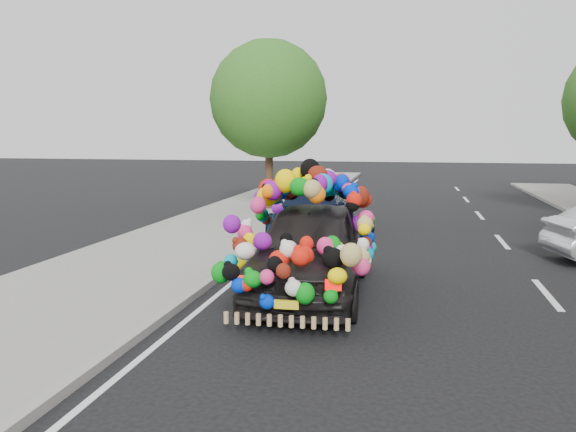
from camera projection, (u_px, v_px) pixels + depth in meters
name	position (u px, v px, depth m)	size (l,w,h in m)	color
ground	(341.00, 283.00, 10.54)	(100.00, 100.00, 0.00)	black
sidewalk	(131.00, 268.00, 11.44)	(4.00, 60.00, 0.12)	gray
kerb	(222.00, 273.00, 11.03)	(0.15, 60.00, 0.13)	gray
lane_markings	(547.00, 294.00, 9.78)	(6.00, 50.00, 0.01)	silver
tree_near_sidewalk	(269.00, 99.00, 19.96)	(4.20, 4.20, 6.13)	#332114
plush_art_car	(311.00, 228.00, 9.77)	(2.39, 4.90, 2.23)	black
navy_sedan	(314.00, 210.00, 15.86)	(1.88, 4.62, 1.34)	black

